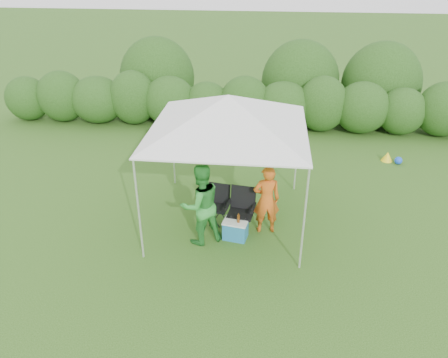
# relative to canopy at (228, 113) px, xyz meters

# --- Properties ---
(ground) EXTENTS (70.00, 70.00, 0.00)m
(ground) POSITION_rel_canopy_xyz_m (0.00, -0.50, -2.46)
(ground) COLOR #36601E
(hedge) EXTENTS (16.45, 1.53, 1.80)m
(hedge) POSITION_rel_canopy_xyz_m (0.12, 5.50, -1.64)
(hedge) COLOR #275019
(hedge) RESTS_ON ground
(canopy) EXTENTS (3.10, 3.10, 2.83)m
(canopy) POSITION_rel_canopy_xyz_m (0.00, 0.00, 0.00)
(canopy) COLOR silver
(canopy) RESTS_ON ground
(chair_right) EXTENTS (0.63, 0.59, 0.93)m
(chair_right) POSITION_rel_canopy_xyz_m (0.32, -0.31, -1.93)
(chair_right) COLOR black
(chair_right) RESTS_ON ground
(chair_left) EXTENTS (0.58, 0.54, 0.84)m
(chair_left) POSITION_rel_canopy_xyz_m (-0.21, -0.06, -1.99)
(chair_left) COLOR black
(chair_left) RESTS_ON ground
(man) EXTENTS (0.61, 0.45, 1.52)m
(man) POSITION_rel_canopy_xyz_m (0.83, -0.36, -1.70)
(man) COLOR #CE5617
(man) RESTS_ON ground
(woman) EXTENTS (1.05, 0.99, 1.71)m
(woman) POSITION_rel_canopy_xyz_m (-0.46, -0.85, -1.61)
(woman) COLOR green
(woman) RESTS_ON ground
(cooler) EXTENTS (0.55, 0.44, 0.41)m
(cooler) POSITION_rel_canopy_xyz_m (0.22, -0.69, -2.25)
(cooler) COLOR teal
(cooler) RESTS_ON ground
(bottle) EXTENTS (0.06, 0.06, 0.21)m
(bottle) POSITION_rel_canopy_xyz_m (0.28, -0.73, -1.94)
(bottle) COLOR #592D0C
(bottle) RESTS_ON cooler
(lawn_toy) EXTENTS (0.53, 0.44, 0.26)m
(lawn_toy) POSITION_rel_canopy_xyz_m (4.21, 3.36, -2.34)
(lawn_toy) COLOR yellow
(lawn_toy) RESTS_ON ground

